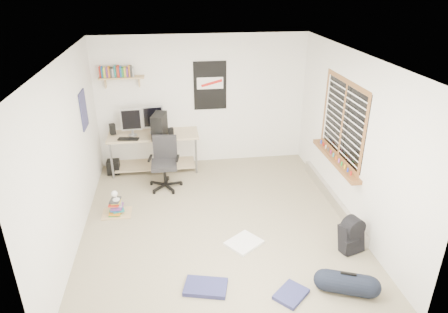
{
  "coord_description": "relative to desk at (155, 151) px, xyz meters",
  "views": [
    {
      "loc": [
        -0.61,
        -5.12,
        3.46
      ],
      "look_at": [
        0.12,
        0.13,
        1.04
      ],
      "focal_mm": 32.0,
      "sensor_mm": 36.0,
      "label": 1
    }
  ],
  "objects": [
    {
      "name": "floor",
      "position": [
        0.96,
        -2.0,
        -0.37
      ],
      "size": [
        4.0,
        4.5,
        0.01
      ],
      "primitive_type": "cube",
      "color": "gray",
      "rests_on": "ground"
    },
    {
      "name": "ceiling",
      "position": [
        0.96,
        -2.0,
        2.14
      ],
      "size": [
        4.0,
        4.5,
        0.01
      ],
      "primitive_type": "cube",
      "color": "white",
      "rests_on": "ground"
    },
    {
      "name": "back_wall",
      "position": [
        0.96,
        0.25,
        0.89
      ],
      "size": [
        4.0,
        0.01,
        2.5
      ],
      "primitive_type": "cube",
      "color": "silver",
      "rests_on": "ground"
    },
    {
      "name": "left_wall",
      "position": [
        -1.04,
        -2.0,
        0.89
      ],
      "size": [
        0.01,
        4.5,
        2.5
      ],
      "primitive_type": "cube",
      "color": "silver",
      "rests_on": "ground"
    },
    {
      "name": "right_wall",
      "position": [
        2.97,
        -2.0,
        0.89
      ],
      "size": [
        0.01,
        4.5,
        2.5
      ],
      "primitive_type": "cube",
      "color": "silver",
      "rests_on": "ground"
    },
    {
      "name": "desk",
      "position": [
        0.0,
        0.0,
        0.0
      ],
      "size": [
        1.76,
        0.97,
        0.76
      ],
      "primitive_type": "cube",
      "rotation": [
        0.0,
        0.0,
        0.15
      ],
      "color": "tan",
      "rests_on": "floor"
    },
    {
      "name": "monitor_left",
      "position": [
        -0.37,
        -0.1,
        0.6
      ],
      "size": [
        0.37,
        0.1,
        0.4
      ],
      "primitive_type": "cube",
      "rotation": [
        0.0,
        0.0,
        0.03
      ],
      "color": "#B5B6BA",
      "rests_on": "desk"
    },
    {
      "name": "monitor_right",
      "position": [
        0.02,
        0.0,
        0.6
      ],
      "size": [
        0.37,
        0.13,
        0.4
      ],
      "primitive_type": "cube",
      "rotation": [
        0.0,
        0.0,
        0.1
      ],
      "color": "#A09FA4",
      "rests_on": "desk"
    },
    {
      "name": "pc_tower",
      "position": [
        0.13,
        -0.29,
        0.62
      ],
      "size": [
        0.3,
        0.46,
        0.45
      ],
      "primitive_type": "cube",
      "rotation": [
        0.0,
        0.0,
        -0.24
      ],
      "color": "black",
      "rests_on": "desk"
    },
    {
      "name": "keyboard",
      "position": [
        -0.43,
        -0.31,
        0.41
      ],
      "size": [
        0.39,
        0.2,
        0.02
      ],
      "primitive_type": "cube",
      "rotation": [
        0.0,
        0.0,
        -0.2
      ],
      "color": "black",
      "rests_on": "desk"
    },
    {
      "name": "speaker_left",
      "position": [
        -0.73,
        0.0,
        0.5
      ],
      "size": [
        0.13,
        0.13,
        0.2
      ],
      "primitive_type": "cube",
      "rotation": [
        0.0,
        0.0,
        0.33
      ],
      "color": "black",
      "rests_on": "desk"
    },
    {
      "name": "speaker_right",
      "position": [
        0.33,
        -0.31,
        0.48
      ],
      "size": [
        0.1,
        0.1,
        0.18
      ],
      "primitive_type": "cube",
      "rotation": [
        0.0,
        0.0,
        0.18
      ],
      "color": "black",
      "rests_on": "desk"
    },
    {
      "name": "office_chair",
      "position": [
        0.18,
        -0.79,
        0.12
      ],
      "size": [
        0.69,
        0.69,
        0.93
      ],
      "primitive_type": "cube",
      "rotation": [
        0.0,
        0.0,
        -0.15
      ],
      "color": "black",
      "rests_on": "floor"
    },
    {
      "name": "wall_shelf",
      "position": [
        -0.49,
        0.14,
        1.42
      ],
      "size": [
        0.8,
        0.22,
        0.24
      ],
      "primitive_type": "cube",
      "color": "tan",
      "rests_on": "back_wall"
    },
    {
      "name": "poster_back_wall",
      "position": [
        1.11,
        0.23,
        1.19
      ],
      "size": [
        0.62,
        0.03,
        0.92
      ],
      "primitive_type": "cube",
      "color": "black",
      "rests_on": "back_wall"
    },
    {
      "name": "poster_left_wall",
      "position": [
        -1.02,
        -0.8,
        1.14
      ],
      "size": [
        0.02,
        0.42,
        0.6
      ],
      "primitive_type": "cube",
      "color": "navy",
      "rests_on": "left_wall"
    },
    {
      "name": "window",
      "position": [
        2.91,
        -1.7,
        1.08
      ],
      "size": [
        0.1,
        1.5,
        1.26
      ],
      "primitive_type": "cube",
      "color": "brown",
      "rests_on": "right_wall"
    },
    {
      "name": "baseboard_heater",
      "position": [
        2.92,
        -1.7,
        -0.28
      ],
      "size": [
        0.08,
        2.5,
        0.18
      ],
      "primitive_type": "cube",
      "color": "#B7B2A8",
      "rests_on": "floor"
    },
    {
      "name": "backpack",
      "position": [
        2.68,
        -2.93,
        -0.16
      ],
      "size": [
        0.37,
        0.33,
        0.41
      ],
      "primitive_type": "cube",
      "rotation": [
        0.0,
        0.0,
        0.32
      ],
      "color": "black",
      "rests_on": "floor"
    },
    {
      "name": "duffel_bag",
      "position": [
        2.3,
        -3.69,
        -0.22
      ],
      "size": [
        0.35,
        0.35,
        0.52
      ],
      "primitive_type": "cylinder",
      "rotation": [
        0.0,
        0.0,
        -0.38
      ],
      "color": "black",
      "rests_on": "floor"
    },
    {
      "name": "tshirt",
      "position": [
        1.27,
        -2.6,
        -0.34
      ],
      "size": [
        0.58,
        0.57,
        0.04
      ],
      "primitive_type": "cube",
      "rotation": [
        0.0,
        0.0,
        0.64
      ],
      "color": "silver",
      "rests_on": "floor"
    },
    {
      "name": "jeans_a",
      "position": [
        0.65,
        -3.41,
        -0.33
      ],
      "size": [
        0.58,
        0.44,
        0.06
      ],
      "primitive_type": "cube",
      "rotation": [
        0.0,
        0.0,
        -0.26
      ],
      "color": "navy",
      "rests_on": "floor"
    },
    {
      "name": "jeans_b",
      "position": [
        1.63,
        -3.66,
        -0.34
      ],
      "size": [
        0.48,
        0.48,
        0.05
      ],
      "primitive_type": "cube",
      "rotation": [
        0.0,
        0.0,
        0.74
      ],
      "color": "navy",
      "rests_on": "floor"
    },
    {
      "name": "book_stack",
      "position": [
        -0.59,
        -1.55,
        -0.21
      ],
      "size": [
        0.45,
        0.39,
        0.27
      ],
      "primitive_type": "cube",
      "rotation": [
        0.0,
        0.0,
        0.17
      ],
      "color": "brown",
      "rests_on": "floor"
    },
    {
      "name": "desk_lamp",
      "position": [
        -0.57,
        -1.57,
        0.02
      ],
      "size": [
        0.17,
        0.21,
        0.18
      ],
      "primitive_type": "cube",
      "rotation": [
        0.0,
        0.0,
        0.39
      ],
      "color": "white",
      "rests_on": "book_stack"
    },
    {
      "name": "subwoofer",
      "position": [
        -0.79,
        -0.11,
        -0.22
      ],
      "size": [
        0.23,
        0.23,
        0.25
      ],
      "primitive_type": "cube",
      "rotation": [
        0.0,
        0.0,
        0.01
      ],
      "color": "black",
      "rests_on": "floor"
    }
  ]
}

